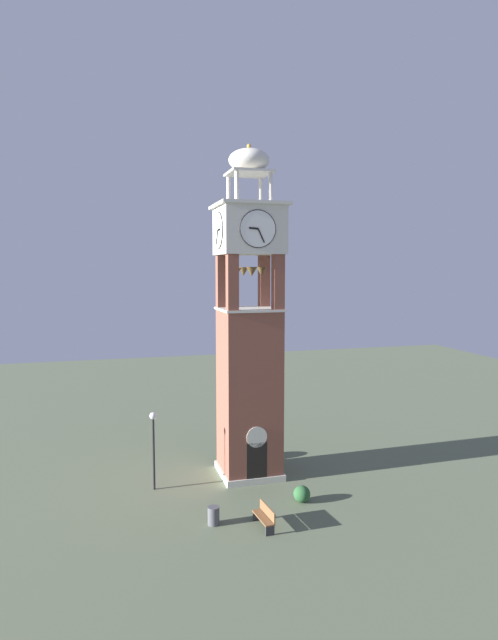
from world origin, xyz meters
TOP-DOWN VIEW (x-y plane):
  - ground at (0.00, 0.00)m, footprint 80.00×80.00m
  - clock_tower at (-0.00, -0.00)m, footprint 3.59×3.59m
  - park_bench at (-0.96, -5.95)m, footprint 0.59×1.63m
  - lamp_post at (-5.21, -0.65)m, footprint 0.36×0.36m
  - trash_bin at (-3.05, -5.09)m, footprint 0.52×0.52m
  - shrub_near_entry at (0.73, 2.16)m, footprint 1.15×1.15m
  - shrub_left_of_tower at (1.51, -4.06)m, footprint 0.82×0.82m

SIDE VIEW (x-z plane):
  - ground at x=0.00m, z-range 0.00..0.00m
  - trash_bin at x=-3.05m, z-range 0.00..0.80m
  - shrub_left_of_tower at x=1.51m, z-range 0.00..0.80m
  - park_bench at x=-0.96m, z-range 0.01..0.96m
  - shrub_near_entry at x=0.73m, z-range 0.00..1.07m
  - lamp_post at x=-5.21m, z-range 0.76..4.78m
  - clock_tower at x=0.00m, z-range -1.53..16.14m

